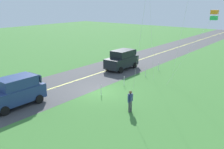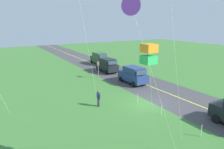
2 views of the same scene
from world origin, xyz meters
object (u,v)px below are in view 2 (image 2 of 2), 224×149
kite_orange_near (149,54)px  car_parked_east_near (107,65)px  stop_sign (98,66)px  car_suv_foreground (133,75)px  kite_green_far (131,6)px  car_parked_east_far (99,58)px  person_adult_near (99,98)px

kite_orange_near → car_parked_east_near: bearing=-25.1°
stop_sign → kite_orange_near: size_ratio=0.37×
car_suv_foreground → stop_sign: (4.56, 2.84, 0.65)m
kite_green_far → car_parked_east_far: bearing=-23.2°
car_suv_foreground → person_adult_near: size_ratio=2.75×
car_suv_foreground → stop_sign: stop_sign is taller
car_suv_foreground → car_parked_east_far: bearing=-8.3°
kite_orange_near → car_suv_foreground: bearing=-35.0°
person_adult_near → kite_green_far: (-6.55, 1.17, 7.86)m
car_parked_east_near → kite_orange_near: size_ratio=0.63×
car_parked_east_far → kite_orange_near: 30.59m
car_suv_foreground → kite_green_far: bearing=142.0°
stop_sign → person_adult_near: bearing=153.0°
car_parked_east_near → car_suv_foreground: bearing=178.8°
car_suv_foreground → stop_sign: bearing=31.9°
stop_sign → kite_orange_near: kite_orange_near is taller
stop_sign → kite_green_far: kite_green_far is taller
car_parked_east_near → car_parked_east_far: same height
car_parked_east_far → stop_sign: stop_sign is taller
person_adult_near → car_parked_east_far: bearing=-39.3°
car_parked_east_near → person_adult_near: bearing=147.0°
car_parked_east_far → kite_green_far: bearing=156.8°
car_parked_east_near → stop_sign: (-2.68, 3.00, 0.65)m
car_parked_east_far → kite_orange_near: bearing=157.0°
car_suv_foreground → car_parked_east_far: size_ratio=1.00×
car_suv_foreground → car_parked_east_near: 7.25m
car_suv_foreground → car_parked_east_far: (13.77, -2.00, 0.00)m
kite_green_far → kite_orange_near: size_ratio=1.34×
stop_sign → car_parked_east_far: bearing=-27.8°
car_parked_east_far → stop_sign: (-9.20, 4.84, 0.65)m
car_suv_foreground → car_parked_east_near: (7.25, -0.16, 0.00)m
car_suv_foreground → person_adult_near: 8.67m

